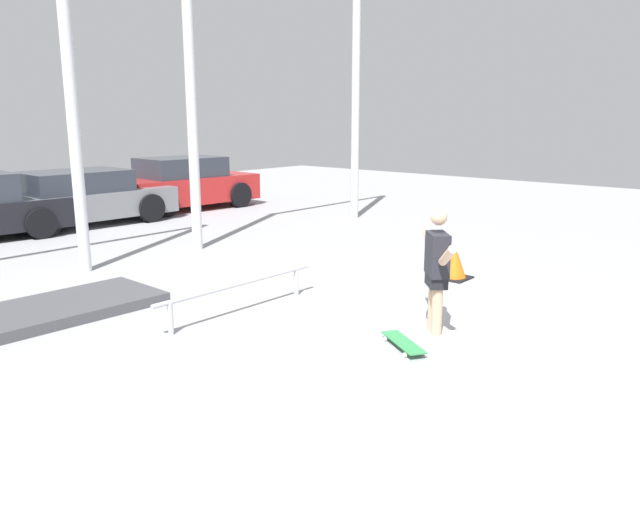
# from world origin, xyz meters

# --- Properties ---
(ground_plane) EXTENTS (36.00, 36.00, 0.00)m
(ground_plane) POSITION_xyz_m (0.00, 0.00, 0.00)
(ground_plane) COLOR #9E9EA3
(skateboarder) EXTENTS (1.08, 1.05, 1.53)m
(skateboarder) POSITION_xyz_m (0.05, -0.74, 0.83)
(skateboarder) COLOR #DBAD89
(skateboarder) RESTS_ON ground_plane
(skateboard) EXTENTS (0.59, 0.78, 0.08)m
(skateboard) POSITION_xyz_m (-0.66, -0.76, 0.06)
(skateboard) COLOR #338C4C
(skateboard) RESTS_ON ground_plane
(manual_pad) EXTENTS (2.58, 1.38, 0.15)m
(manual_pad) POSITION_xyz_m (-2.60, 3.42, 0.07)
(manual_pad) COLOR #47474C
(manual_pad) RESTS_ON ground_plane
(grind_rail) EXTENTS (2.72, 0.08, 0.44)m
(grind_rail) POSITION_xyz_m (-1.03, 1.62, 0.35)
(grind_rail) COLOR #B7BABF
(grind_rail) RESTS_ON ground_plane
(canopy_support_right) EXTENTS (5.27, 0.20, 6.79)m
(canopy_support_right) POSITION_xyz_m (3.73, 5.35, 4.03)
(canopy_support_right) COLOR silver
(canopy_support_right) RESTS_ON ground_plane
(parked_car_grey) EXTENTS (4.31, 2.00, 1.32)m
(parked_car_grey) POSITION_xyz_m (1.11, 9.66, 0.65)
(parked_car_grey) COLOR slate
(parked_car_grey) RESTS_ON ground_plane
(parked_car_red) EXTENTS (4.07, 2.04, 1.46)m
(parked_car_red) POSITION_xyz_m (4.39, 9.92, 0.71)
(parked_car_red) COLOR red
(parked_car_red) RESTS_ON ground_plane
(traffic_cone) EXTENTS (0.49, 0.49, 0.55)m
(traffic_cone) POSITION_xyz_m (2.49, 0.35, 0.27)
(traffic_cone) COLOR black
(traffic_cone) RESTS_ON ground_plane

